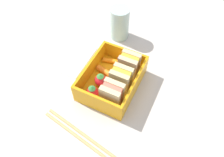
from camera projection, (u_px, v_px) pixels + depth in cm
name	position (u px, v px, depth cm)	size (l,w,h in cm)	color
ground_plane	(112.00, 87.00, 55.19)	(120.00, 120.00, 2.00)	beige
bento_tray	(112.00, 84.00, 53.90)	(15.90, 12.26, 1.20)	orange
bento_rim	(112.00, 77.00, 51.61)	(15.90, 12.26, 4.46)	orange
sandwich_left	(129.00, 64.00, 52.92)	(3.58, 4.70, 5.89)	#DAB589
sandwich_center_left	(121.00, 78.00, 50.43)	(3.58, 4.70, 5.89)	#D4BF86
sandwich_center	(112.00, 94.00, 47.94)	(3.58, 4.70, 5.89)	beige
carrot_stick_far_left	(112.00, 61.00, 56.66)	(1.19, 1.19, 4.57)	orange
carrot_stick_left	(105.00, 72.00, 54.44)	(1.42, 1.42, 4.76)	orange
strawberry_far_left	(101.00, 80.00, 51.88)	(2.91, 2.91, 3.51)	red
strawberry_left	(92.00, 92.00, 49.95)	(2.83, 2.83, 3.43)	red
chopstick_pair	(85.00, 139.00, 45.88)	(5.52, 21.80, 0.70)	tan
drinking_glass	(120.00, 23.00, 61.07)	(5.39, 5.39, 9.32)	silver
folded_napkin	(71.00, 56.00, 59.71)	(11.78, 10.16, 0.40)	white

